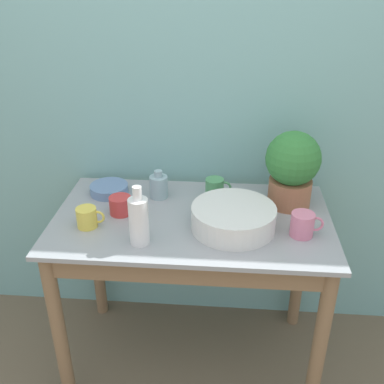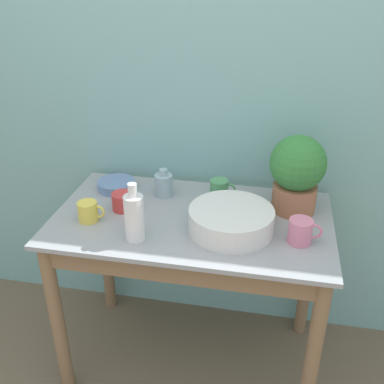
{
  "view_description": "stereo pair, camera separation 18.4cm",
  "coord_description": "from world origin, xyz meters",
  "px_view_note": "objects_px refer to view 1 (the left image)",
  "views": [
    {
      "loc": [
        0.13,
        -1.29,
        1.79
      ],
      "look_at": [
        0.0,
        0.34,
        0.94
      ],
      "focal_mm": 42.0,
      "sensor_mm": 36.0,
      "label": 1
    },
    {
      "loc": [
        0.32,
        -1.27,
        1.79
      ],
      "look_at": [
        0.0,
        0.34,
        0.94
      ],
      "focal_mm": 42.0,
      "sensor_mm": 36.0,
      "label": 2
    }
  ],
  "objects_px": {
    "mug_green": "(215,188)",
    "bowl_small_blue": "(109,189)",
    "mug_yellow": "(87,217)",
    "potted_plant": "(292,167)",
    "bottle_tall": "(139,220)",
    "mug_red": "(121,205)",
    "mug_pink": "(303,225)",
    "bowl_wash_large": "(233,218)",
    "bottle_short": "(159,186)"
  },
  "relations": [
    {
      "from": "mug_red",
      "to": "mug_pink",
      "type": "bearing_deg",
      "value": -8.39
    },
    {
      "from": "bottle_short",
      "to": "mug_pink",
      "type": "height_order",
      "value": "bottle_short"
    },
    {
      "from": "bowl_wash_large",
      "to": "mug_yellow",
      "type": "relative_size",
      "value": 2.93
    },
    {
      "from": "mug_pink",
      "to": "bowl_small_blue",
      "type": "xyz_separation_m",
      "value": [
        -0.85,
        0.29,
        -0.03
      ]
    },
    {
      "from": "mug_red",
      "to": "bowl_small_blue",
      "type": "xyz_separation_m",
      "value": [
        -0.1,
        0.18,
        -0.02
      ]
    },
    {
      "from": "potted_plant",
      "to": "mug_green",
      "type": "relative_size",
      "value": 2.86
    },
    {
      "from": "bowl_wash_large",
      "to": "mug_green",
      "type": "distance_m",
      "value": 0.27
    },
    {
      "from": "bottle_tall",
      "to": "bottle_short",
      "type": "distance_m",
      "value": 0.38
    },
    {
      "from": "mug_green",
      "to": "mug_red",
      "type": "bearing_deg",
      "value": -155.33
    },
    {
      "from": "bowl_wash_large",
      "to": "bottle_tall",
      "type": "relative_size",
      "value": 1.41
    },
    {
      "from": "bowl_wash_large",
      "to": "bottle_short",
      "type": "relative_size",
      "value": 2.59
    },
    {
      "from": "bottle_tall",
      "to": "mug_pink",
      "type": "relative_size",
      "value": 1.87
    },
    {
      "from": "bowl_wash_large",
      "to": "mug_red",
      "type": "height_order",
      "value": "bowl_wash_large"
    },
    {
      "from": "potted_plant",
      "to": "mug_pink",
      "type": "relative_size",
      "value": 2.62
    },
    {
      "from": "bottle_tall",
      "to": "mug_green",
      "type": "relative_size",
      "value": 2.04
    },
    {
      "from": "mug_pink",
      "to": "bowl_small_blue",
      "type": "relative_size",
      "value": 0.74
    },
    {
      "from": "bottle_tall",
      "to": "mug_red",
      "type": "xyz_separation_m",
      "value": [
        -0.12,
        0.21,
        -0.06
      ]
    },
    {
      "from": "mug_pink",
      "to": "mug_red",
      "type": "xyz_separation_m",
      "value": [
        -0.75,
        0.11,
        -0.01
      ]
    },
    {
      "from": "potted_plant",
      "to": "bottle_short",
      "type": "bearing_deg",
      "value": 178.07
    },
    {
      "from": "bottle_short",
      "to": "mug_pink",
      "type": "xyz_separation_m",
      "value": [
        0.61,
        -0.27,
        -0.01
      ]
    },
    {
      "from": "mug_green",
      "to": "bowl_small_blue",
      "type": "relative_size",
      "value": 0.68
    },
    {
      "from": "bowl_wash_large",
      "to": "bottle_short",
      "type": "xyz_separation_m",
      "value": [
        -0.34,
        0.24,
        0.01
      ]
    },
    {
      "from": "potted_plant",
      "to": "bowl_wash_large",
      "type": "distance_m",
      "value": 0.36
    },
    {
      "from": "bottle_tall",
      "to": "mug_yellow",
      "type": "height_order",
      "value": "bottle_tall"
    },
    {
      "from": "potted_plant",
      "to": "bowl_wash_large",
      "type": "relative_size",
      "value": 0.99
    },
    {
      "from": "bottle_short",
      "to": "bowl_wash_large",
      "type": "bearing_deg",
      "value": -35.28
    },
    {
      "from": "bowl_wash_large",
      "to": "bottle_short",
      "type": "distance_m",
      "value": 0.41
    },
    {
      "from": "mug_pink",
      "to": "mug_green",
      "type": "bearing_deg",
      "value": 140.51
    },
    {
      "from": "bowl_small_blue",
      "to": "mug_yellow",
      "type": "bearing_deg",
      "value": -92.89
    },
    {
      "from": "bottle_tall",
      "to": "bowl_small_blue",
      "type": "distance_m",
      "value": 0.45
    },
    {
      "from": "mug_pink",
      "to": "mug_yellow",
      "type": "height_order",
      "value": "mug_pink"
    },
    {
      "from": "bottle_tall",
      "to": "bowl_small_blue",
      "type": "bearing_deg",
      "value": 119.11
    },
    {
      "from": "bottle_short",
      "to": "mug_green",
      "type": "relative_size",
      "value": 1.11
    },
    {
      "from": "bottle_tall",
      "to": "mug_yellow",
      "type": "xyz_separation_m",
      "value": [
        -0.23,
        0.1,
        -0.06
      ]
    },
    {
      "from": "bowl_wash_large",
      "to": "mug_green",
      "type": "height_order",
      "value": "bowl_wash_large"
    },
    {
      "from": "potted_plant",
      "to": "mug_pink",
      "type": "distance_m",
      "value": 0.28
    },
    {
      "from": "mug_yellow",
      "to": "mug_green",
      "type": "xyz_separation_m",
      "value": [
        0.51,
        0.3,
        0.0
      ]
    },
    {
      "from": "bowl_wash_large",
      "to": "mug_green",
      "type": "relative_size",
      "value": 2.88
    },
    {
      "from": "potted_plant",
      "to": "mug_yellow",
      "type": "height_order",
      "value": "potted_plant"
    },
    {
      "from": "potted_plant",
      "to": "bowl_wash_large",
      "type": "bearing_deg",
      "value": -138.14
    },
    {
      "from": "mug_yellow",
      "to": "bottle_tall",
      "type": "bearing_deg",
      "value": -22.69
    },
    {
      "from": "potted_plant",
      "to": "bowl_wash_large",
      "type": "height_order",
      "value": "potted_plant"
    },
    {
      "from": "mug_green",
      "to": "bowl_wash_large",
      "type": "bearing_deg",
      "value": -72.3
    },
    {
      "from": "mug_yellow",
      "to": "bottle_short",
      "type": "bearing_deg",
      "value": 47.68
    },
    {
      "from": "bowl_wash_large",
      "to": "mug_pink",
      "type": "relative_size",
      "value": 2.64
    },
    {
      "from": "bowl_wash_large",
      "to": "mug_red",
      "type": "relative_size",
      "value": 2.7
    },
    {
      "from": "mug_yellow",
      "to": "potted_plant",
      "type": "bearing_deg",
      "value": 17.07
    },
    {
      "from": "bottle_short",
      "to": "mug_yellow",
      "type": "xyz_separation_m",
      "value": [
        -0.25,
        -0.28,
        -0.01
      ]
    },
    {
      "from": "bowl_small_blue",
      "to": "mug_green",
      "type": "bearing_deg",
      "value": 0.37
    },
    {
      "from": "bottle_short",
      "to": "mug_yellow",
      "type": "distance_m",
      "value": 0.37
    }
  ]
}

